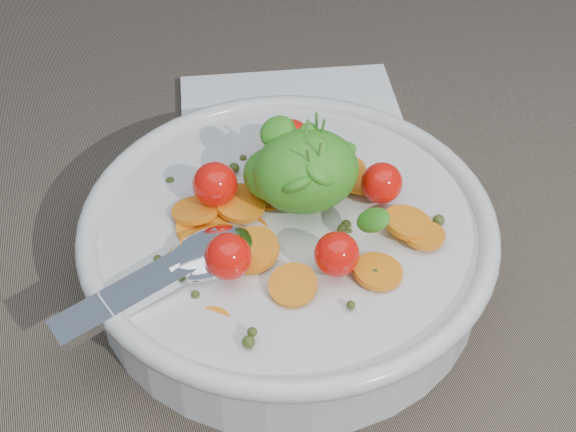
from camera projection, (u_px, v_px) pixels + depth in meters
name	position (u px, v px, depth m)	size (l,w,h in m)	color
ground	(280.00, 284.00, 0.53)	(6.00, 6.00, 0.00)	#6F604F
bowl	(288.00, 241.00, 0.52)	(0.28, 0.26, 0.11)	silver
napkin	(294.00, 128.00, 0.65)	(0.18, 0.16, 0.01)	white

